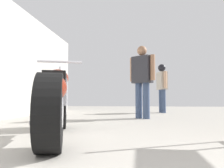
{
  "coord_description": "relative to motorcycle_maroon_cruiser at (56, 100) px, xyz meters",
  "views": [
    {
      "loc": [
        0.13,
        -0.7,
        0.47
      ],
      "look_at": [
        -0.44,
        3.69,
        0.77
      ],
      "focal_mm": 34.96,
      "sensor_mm": 36.0,
      "label": 1
    }
  ],
  "objects": [
    {
      "name": "garage_partition_left",
      "position": [
        -2.08,
        2.08,
        0.97
      ],
      "size": [
        0.08,
        8.62,
        2.85
      ],
      "primitive_type": "cube",
      "color": "#B7B5AD",
      "rests_on": "ground_plane"
    },
    {
      "name": "ground_plane",
      "position": [
        0.88,
        2.08,
        -0.45
      ],
      "size": [
        18.82,
        18.82,
        0.0
      ],
      "primitive_type": "plane",
      "color": "#A8A399"
    },
    {
      "name": "mechanic_with_helmet",
      "position": [
        1.77,
        5.09,
        0.55
      ],
      "size": [
        0.36,
        0.65,
        1.67
      ],
      "color": "#384766",
      "rests_on": "ground_plane"
    },
    {
      "name": "mechanic_in_blue",
      "position": [
        1.07,
        2.77,
        0.55
      ],
      "size": [
        0.65,
        0.49,
        1.76
      ],
      "color": "#384766",
      "rests_on": "ground_plane"
    },
    {
      "name": "motorcycle_maroon_cruiser",
      "position": [
        0.0,
        0.0,
        0.0
      ],
      "size": [
        1.0,
        2.24,
        1.07
      ],
      "color": "black",
      "rests_on": "ground_plane"
    }
  ]
}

